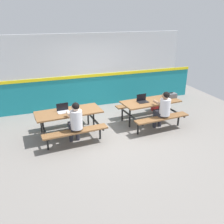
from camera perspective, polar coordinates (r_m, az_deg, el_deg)
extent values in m
cube|color=gray|center=(7.03, 0.54, -4.81)|extent=(10.00, 10.00, 0.02)
cube|color=teal|center=(8.89, -4.54, 4.92)|extent=(8.00, 0.12, 1.10)
cube|color=yellow|center=(8.67, -4.55, 8.58)|extent=(8.00, 0.03, 0.10)
cube|color=silver|center=(8.59, -4.82, 13.55)|extent=(6.72, 0.12, 1.40)
cube|color=brown|center=(6.62, -10.23, -0.03)|extent=(1.82, 0.89, 0.04)
cube|color=brown|center=(6.18, -8.60, -4.57)|extent=(1.70, 0.41, 0.04)
cube|color=brown|center=(7.31, -11.30, -0.40)|extent=(1.70, 0.41, 0.04)
cube|color=black|center=(6.66, -15.90, -3.90)|extent=(0.04, 0.04, 0.70)
cube|color=black|center=(6.65, -15.93, -3.59)|extent=(0.16, 1.55, 0.04)
cube|color=black|center=(6.28, -15.04, -6.99)|extent=(0.04, 0.04, 0.41)
cube|color=black|center=(7.18, -16.40, -3.28)|extent=(0.04, 0.04, 0.41)
cube|color=black|center=(6.94, -4.38, -1.97)|extent=(0.04, 0.04, 0.70)
cube|color=black|center=(6.93, -4.39, -1.67)|extent=(0.16, 1.55, 0.04)
cube|color=black|center=(6.57, -2.85, -4.79)|extent=(0.04, 0.04, 0.41)
cube|color=black|center=(7.44, -5.67, -1.51)|extent=(0.04, 0.04, 0.41)
cube|color=brown|center=(7.40, 9.15, 2.46)|extent=(1.82, 0.89, 0.04)
cube|color=brown|center=(7.02, 11.76, -1.39)|extent=(1.70, 0.41, 0.04)
cube|color=brown|center=(8.01, 6.61, 1.94)|extent=(1.70, 0.41, 0.04)
cube|color=black|center=(7.20, 4.23, -1.05)|extent=(0.04, 0.04, 0.70)
cube|color=black|center=(7.18, 4.23, -0.75)|extent=(0.16, 1.55, 0.04)
cube|color=black|center=(6.86, 6.16, -3.70)|extent=(0.04, 0.04, 0.41)
cube|color=black|center=(7.67, 2.44, -0.67)|extent=(0.04, 0.04, 0.41)
cube|color=black|center=(7.92, 13.30, 0.60)|extent=(0.04, 0.04, 0.70)
cube|color=black|center=(7.90, 13.33, 0.87)|extent=(0.16, 1.55, 0.04)
cube|color=black|center=(7.61, 15.45, -1.71)|extent=(0.04, 0.04, 0.41)
cube|color=black|center=(8.35, 11.17, 0.86)|extent=(0.04, 0.04, 0.41)
cylinder|color=#2D2D38|center=(6.54, -9.71, -5.07)|extent=(0.11, 0.11, 0.45)
cylinder|color=#2D2D38|center=(6.58, -8.19, -4.80)|extent=(0.11, 0.11, 0.45)
cube|color=#2D2D38|center=(6.30, -8.74, -3.22)|extent=(0.33, 0.40, 0.12)
cylinder|color=silver|center=(6.05, -8.43, -1.81)|extent=(0.30, 0.30, 0.48)
cylinder|color=beige|center=(6.16, -10.24, -0.50)|extent=(0.10, 0.31, 0.08)
cylinder|color=beige|center=(6.22, -7.75, -0.10)|extent=(0.10, 0.31, 0.08)
sphere|color=beige|center=(5.94, -8.66, 1.17)|extent=(0.20, 0.20, 0.20)
sphere|color=black|center=(5.90, -8.60, 1.39)|extent=(0.18, 0.18, 0.18)
cylinder|color=#2D2D38|center=(7.33, 10.08, -1.96)|extent=(0.11, 0.11, 0.45)
cylinder|color=#2D2D38|center=(7.43, 11.24, -1.73)|extent=(0.11, 0.11, 0.45)
cube|color=#2D2D38|center=(7.16, 11.49, -0.21)|extent=(0.33, 0.40, 0.12)
cylinder|color=silver|center=(6.94, 12.44, 1.12)|extent=(0.30, 0.30, 0.48)
cylinder|color=#A57A5B|center=(6.98, 10.62, 2.24)|extent=(0.10, 0.31, 0.08)
cylinder|color=#A57A5B|center=(7.14, 12.49, 2.53)|extent=(0.10, 0.31, 0.08)
sphere|color=#A57A5B|center=(6.85, 12.57, 3.75)|extent=(0.20, 0.20, 0.20)
sphere|color=black|center=(6.81, 12.74, 3.96)|extent=(0.18, 0.18, 0.18)
cube|color=silver|center=(6.58, -11.39, 0.00)|extent=(0.34, 0.24, 0.01)
cube|color=black|center=(6.64, -11.67, 1.22)|extent=(0.32, 0.03, 0.21)
cube|color=black|center=(7.25, 7.34, 2.38)|extent=(0.34, 0.24, 0.01)
cube|color=black|center=(7.30, 6.96, 3.47)|extent=(0.32, 0.03, 0.21)
cube|color=#595B60|center=(7.76, 13.61, 3.76)|extent=(0.40, 0.18, 0.14)
cube|color=black|center=(7.73, 13.67, 4.43)|extent=(0.16, 0.02, 0.02)
cube|color=maroon|center=(8.66, 10.36, 1.82)|extent=(0.30, 0.18, 0.44)
cube|color=maroon|center=(8.77, 9.98, 1.66)|extent=(0.21, 0.04, 0.19)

